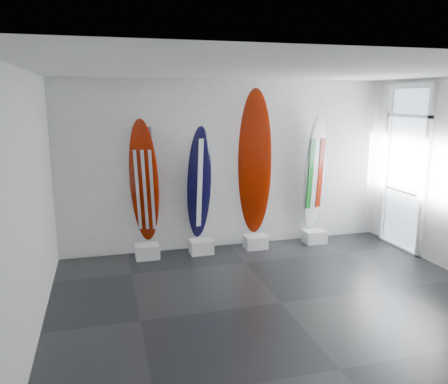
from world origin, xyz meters
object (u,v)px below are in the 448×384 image
object	(u,v)px
surfboard_usa	(144,182)
surfboard_swiss	(255,163)
surfboard_navy	(199,183)
surfboard_italy	(315,174)

from	to	relation	value
surfboard_usa	surfboard_swiss	bearing A→B (deg)	17.01
surfboard_usa	surfboard_swiss	world-z (taller)	surfboard_swiss
surfboard_navy	surfboard_italy	bearing A→B (deg)	-11.63
surfboard_navy	surfboard_swiss	size ratio (longest dim) A/B	0.76
surfboard_italy	surfboard_swiss	bearing A→B (deg)	166.15
surfboard_swiss	surfboard_italy	world-z (taller)	surfboard_swiss
surfboard_usa	surfboard_navy	bearing A→B (deg)	17.01
surfboard_navy	surfboard_usa	bearing A→B (deg)	168.37
surfboard_italy	surfboard_usa	bearing A→B (deg)	166.15
surfboard_navy	surfboard_italy	size ratio (longest dim) A/B	0.93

